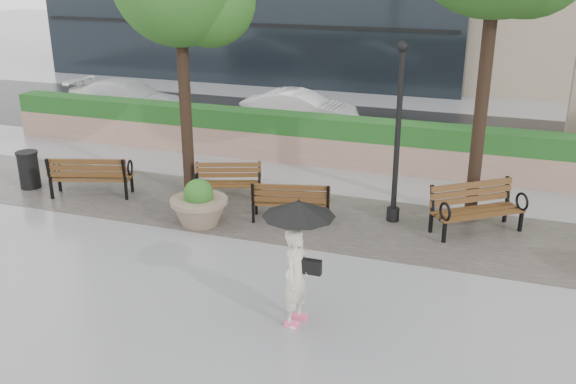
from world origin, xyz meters
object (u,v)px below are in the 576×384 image
(car_left, at_px, (128,98))
(car_right, at_px, (299,110))
(bench_2, at_px, (291,209))
(planter_left, at_px, (199,207))
(lamppost, at_px, (397,146))
(bench_0, at_px, (92,184))
(pedestrian, at_px, (298,251))
(bench_1, at_px, (228,189))
(trash_bin, at_px, (29,171))
(bench_3, at_px, (476,219))

(car_left, relative_size, car_right, 1.16)
(bench_2, bearing_deg, car_right, -86.78)
(planter_left, height_order, lamppost, lamppost)
(bench_0, distance_m, lamppost, 7.40)
(planter_left, distance_m, car_right, 8.69)
(car_right, distance_m, pedestrian, 12.36)
(bench_1, xyz_separation_m, car_left, (-6.97, 6.62, 0.40))
(bench_2, xyz_separation_m, planter_left, (-1.80, -0.89, 0.13))
(trash_bin, distance_m, pedestrian, 9.23)
(planter_left, xyz_separation_m, car_right, (-0.60, 8.67, 0.23))
(bench_1, xyz_separation_m, pedestrian, (3.34, -4.71, 1.00))
(lamppost, bearing_deg, trash_bin, -174.30)
(planter_left, distance_m, car_left, 10.86)
(planter_left, bearing_deg, car_right, 93.97)
(bench_1, xyz_separation_m, lamppost, (4.00, -0.03, 1.47))
(bench_1, relative_size, pedestrian, 0.82)
(planter_left, distance_m, pedestrian, 4.56)
(bench_1, relative_size, planter_left, 1.36)
(car_right, bearing_deg, bench_2, -165.22)
(car_right, bearing_deg, planter_left, -178.42)
(bench_3, bearing_deg, lamppost, 141.51)
(bench_1, height_order, car_right, car_right)
(trash_bin, relative_size, lamppost, 0.23)
(planter_left, bearing_deg, trash_bin, 172.04)
(bench_2, height_order, pedestrian, pedestrian)
(car_left, bearing_deg, bench_3, -118.17)
(trash_bin, bearing_deg, bench_1, 10.51)
(pedestrian, bearing_deg, bench_2, 29.87)
(bench_1, distance_m, car_left, 9.62)
(bench_0, xyz_separation_m, bench_1, (3.22, 0.91, -0.05))
(bench_0, bearing_deg, bench_1, 178.24)
(car_right, bearing_deg, car_left, 91.11)
(bench_0, xyz_separation_m, bench_3, (8.98, 0.84, 0.00))
(bench_2, relative_size, lamppost, 0.46)
(bench_2, bearing_deg, lamppost, -175.18)
(trash_bin, bearing_deg, car_right, 60.44)
(pedestrian, bearing_deg, car_right, 27.68)
(bench_1, height_order, planter_left, planter_left)
(bench_1, bearing_deg, planter_left, -108.30)
(bench_0, relative_size, planter_left, 1.63)
(bench_0, distance_m, planter_left, 3.37)
(planter_left, relative_size, car_left, 0.28)
(bench_3, distance_m, trash_bin, 10.84)
(planter_left, bearing_deg, bench_1, 92.26)
(planter_left, xyz_separation_m, car_left, (-7.04, 8.27, 0.24))
(bench_1, bearing_deg, lamppost, -21.06)
(trash_bin, xyz_separation_m, lamppost, (9.04, 0.90, 1.27))
(lamppost, xyz_separation_m, car_right, (-4.53, 7.05, -1.08))
(planter_left, xyz_separation_m, pedestrian, (3.28, -3.06, 0.85))
(bench_1, relative_size, lamppost, 0.43)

